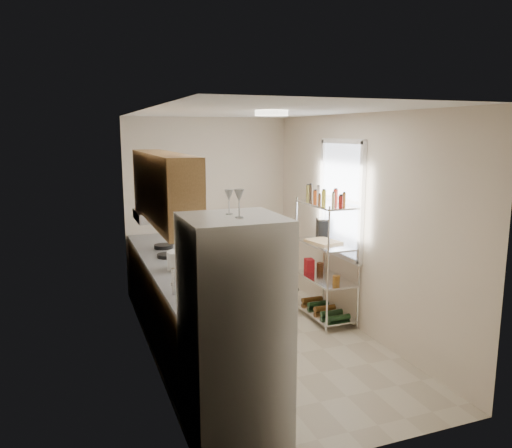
{
  "coord_description": "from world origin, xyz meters",
  "views": [
    {
      "loc": [
        -1.99,
        -5.1,
        2.38
      ],
      "look_at": [
        0.04,
        0.25,
        1.32
      ],
      "focal_mm": 35.0,
      "sensor_mm": 36.0,
      "label": 1
    }
  ],
  "objects_px": {
    "frying_pan_large": "(167,256)",
    "espresso_machine": "(323,228)",
    "rice_cooker": "(179,260)",
    "cutting_board": "(323,241)",
    "refrigerator": "(234,330)"
  },
  "relations": [
    {
      "from": "cutting_board",
      "to": "espresso_machine",
      "type": "xyz_separation_m",
      "value": [
        0.15,
        0.3,
        0.11
      ]
    },
    {
      "from": "refrigerator",
      "to": "cutting_board",
      "type": "height_order",
      "value": "refrigerator"
    },
    {
      "from": "frying_pan_large",
      "to": "espresso_machine",
      "type": "xyz_separation_m",
      "value": [
        2.05,
        -0.08,
        0.22
      ]
    },
    {
      "from": "rice_cooker",
      "to": "frying_pan_large",
      "type": "bearing_deg",
      "value": 91.79
    },
    {
      "from": "espresso_machine",
      "to": "frying_pan_large",
      "type": "bearing_deg",
      "value": -164.44
    },
    {
      "from": "refrigerator",
      "to": "frying_pan_large",
      "type": "relative_size",
      "value": 7.26
    },
    {
      "from": "cutting_board",
      "to": "frying_pan_large",
      "type": "bearing_deg",
      "value": 168.64
    },
    {
      "from": "frying_pan_large",
      "to": "espresso_machine",
      "type": "bearing_deg",
      "value": 5.09
    },
    {
      "from": "frying_pan_large",
      "to": "cutting_board",
      "type": "distance_m",
      "value": 1.94
    },
    {
      "from": "refrigerator",
      "to": "rice_cooker",
      "type": "bearing_deg",
      "value": 91.2
    },
    {
      "from": "rice_cooker",
      "to": "cutting_board",
      "type": "relative_size",
      "value": 0.62
    },
    {
      "from": "rice_cooker",
      "to": "espresso_machine",
      "type": "height_order",
      "value": "espresso_machine"
    },
    {
      "from": "cutting_board",
      "to": "rice_cooker",
      "type": "bearing_deg",
      "value": -174.25
    },
    {
      "from": "cutting_board",
      "to": "espresso_machine",
      "type": "height_order",
      "value": "espresso_machine"
    },
    {
      "from": "espresso_machine",
      "to": "refrigerator",
      "type": "bearing_deg",
      "value": -113.15
    }
  ]
}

